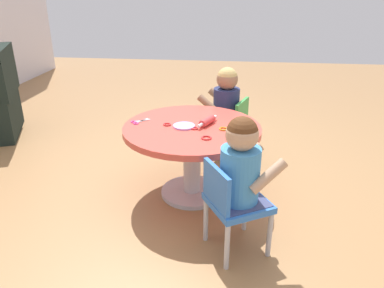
# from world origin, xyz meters

# --- Properties ---
(ground_plane) EXTENTS (10.00, 10.00, 0.00)m
(ground_plane) POSITION_xyz_m (0.00, 0.00, 0.00)
(ground_plane) COLOR #9E7247
(craft_table) EXTENTS (0.92, 0.92, 0.52)m
(craft_table) POSITION_xyz_m (0.00, 0.00, 0.40)
(craft_table) COLOR silver
(craft_table) RESTS_ON ground
(child_chair_left) EXTENTS (0.41, 0.41, 0.54)m
(child_chair_left) POSITION_xyz_m (-0.57, -0.29, 0.31)
(child_chair_left) COLOR #B7B7BC
(child_chair_left) RESTS_ON ground
(seated_child_left) EXTENTS (0.40, 0.43, 0.51)m
(seated_child_left) POSITION_xyz_m (-0.55, -0.32, 0.53)
(seated_child_left) COLOR #3F4772
(seated_child_left) RESTS_ON ground
(child_chair_right) EXTENTS (0.38, 0.38, 0.54)m
(child_chair_right) POSITION_xyz_m (0.59, -0.24, 0.31)
(child_chair_right) COLOR #B7B7BC
(child_chair_right) RESTS_ON ground
(seated_child_right) EXTENTS (0.37, 0.41, 0.51)m
(seated_child_right) POSITION_xyz_m (0.61, -0.20, 0.53)
(seated_child_right) COLOR #3F4772
(seated_child_right) RESTS_ON ground
(rolling_pin) EXTENTS (0.22, 0.12, 0.05)m
(rolling_pin) POSITION_xyz_m (0.04, -0.10, 0.54)
(rolling_pin) COLOR #D83F3F
(rolling_pin) RESTS_ON craft_table
(craft_scissors) EXTENTS (0.13, 0.13, 0.01)m
(craft_scissors) POSITION_xyz_m (0.03, 0.38, 0.52)
(craft_scissors) COLOR silver
(craft_scissors) RESTS_ON craft_table
(playdough_blob_0) EXTENTS (0.14, 0.14, 0.01)m
(playdough_blob_0) POSITION_xyz_m (-0.02, 0.05, 0.52)
(playdough_blob_0) COLOR #CC99E5
(playdough_blob_0) RESTS_ON craft_table
(cookie_cutter_0) EXTENTS (0.06, 0.06, 0.01)m
(cookie_cutter_0) POSITION_xyz_m (-0.04, -0.21, 0.52)
(cookie_cutter_0) COLOR orange
(cookie_cutter_0) RESTS_ON craft_table
(cookie_cutter_1) EXTENTS (0.07, 0.07, 0.01)m
(cookie_cutter_1) POSITION_xyz_m (-0.20, -0.11, 0.52)
(cookie_cutter_1) COLOR red
(cookie_cutter_1) RESTS_ON craft_table
(cookie_cutter_2) EXTENTS (0.05, 0.05, 0.01)m
(cookie_cutter_2) POSITION_xyz_m (-0.05, -0.02, 0.52)
(cookie_cutter_2) COLOR red
(cookie_cutter_2) RESTS_ON craft_table
(cookie_cutter_3) EXTENTS (0.05, 0.05, 0.01)m
(cookie_cutter_3) POSITION_xyz_m (-0.00, 0.17, 0.52)
(cookie_cutter_3) COLOR red
(cookie_cutter_3) RESTS_ON craft_table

